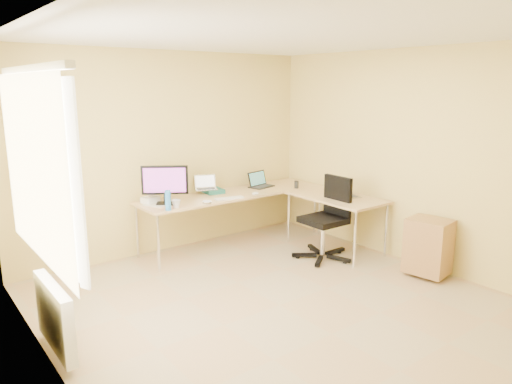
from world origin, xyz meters
TOP-DOWN VIEW (x-y plane):
  - floor at (0.00, 0.00)m, footprint 4.50×4.50m
  - ceiling at (0.00, 0.00)m, footprint 4.50×4.50m
  - wall_back at (0.00, 2.25)m, footprint 4.50×0.00m
  - wall_left at (-2.10, 0.00)m, footprint 0.00×4.50m
  - wall_right at (2.10, 0.00)m, footprint 0.00×4.50m
  - desk_main at (0.72, 1.85)m, footprint 2.65×0.70m
  - desk_return at (1.70, 0.85)m, footprint 0.70×1.30m
  - monitor at (-0.29, 1.84)m, footprint 0.57×0.46m
  - book_stack at (0.53, 2.05)m, footprint 0.28×0.35m
  - laptop_center at (0.43, 2.05)m, footprint 0.36×0.32m
  - laptop_black at (1.28, 1.92)m, footprint 0.40×0.33m
  - keyboard at (0.49, 1.59)m, footprint 0.39×0.18m
  - mouse at (0.90, 1.57)m, footprint 0.11×0.07m
  - mug at (-0.27, 1.59)m, footprint 0.12×0.12m
  - cd_stack at (0.13, 1.55)m, footprint 0.11×0.11m
  - water_bottle at (-0.40, 1.55)m, footprint 0.08×0.08m
  - papers at (-0.40, 1.88)m, footprint 0.30×0.34m
  - white_box at (-0.40, 2.04)m, footprint 0.25×0.21m
  - desk_fan at (-0.40, 2.05)m, footprint 0.24×0.24m
  - black_cup at (1.63, 1.55)m, footprint 0.07×0.07m
  - laptop_return at (1.80, 0.74)m, footprint 0.39×0.35m
  - office_chair at (1.31, 0.70)m, footprint 0.64×0.64m
  - cabinet at (1.85, -0.45)m, footprint 0.44×0.51m
  - radiator at (-2.03, 0.40)m, footprint 0.09×0.80m
  - window at (-2.05, 0.40)m, footprint 0.10×1.80m

SIDE VIEW (x-z plane):
  - floor at x=0.00m, z-range 0.00..0.00m
  - radiator at x=-2.03m, z-range 0.07..0.62m
  - cabinet at x=1.85m, z-range 0.04..0.68m
  - desk_main at x=0.72m, z-range 0.00..0.73m
  - desk_return at x=1.70m, z-range 0.00..0.73m
  - office_chair at x=1.31m, z-range -0.03..1.03m
  - papers at x=-0.40m, z-range 0.73..0.74m
  - keyboard at x=0.49m, z-range 0.73..0.75m
  - cd_stack at x=0.13m, z-range 0.73..0.76m
  - mouse at x=0.90m, z-range 0.73..0.77m
  - book_stack at x=0.53m, z-range 0.73..0.78m
  - white_box at x=-0.40m, z-range 0.73..0.81m
  - mug at x=-0.27m, z-range 0.73..0.83m
  - black_cup at x=1.63m, z-range 0.73..0.83m
  - laptop_return at x=1.80m, z-range 0.73..0.95m
  - laptop_black at x=1.28m, z-range 0.73..0.95m
  - water_bottle at x=-0.40m, z-range 0.73..0.97m
  - desk_fan at x=-0.40m, z-range 0.73..1.02m
  - laptop_center at x=0.43m, z-range 0.78..0.97m
  - monitor at x=-0.29m, z-range 0.73..1.22m
  - wall_back at x=0.00m, z-range -0.95..3.55m
  - wall_left at x=-2.10m, z-range -0.95..3.55m
  - wall_right at x=2.10m, z-range -0.95..3.55m
  - window at x=-2.05m, z-range 0.85..2.25m
  - ceiling at x=0.00m, z-range 2.60..2.60m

